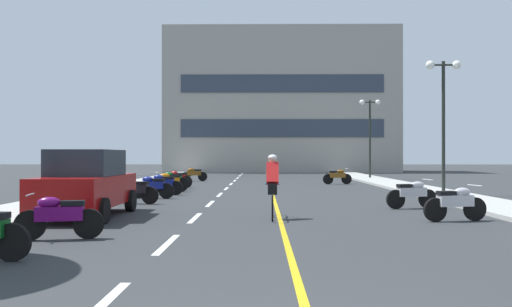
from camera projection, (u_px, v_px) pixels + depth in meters
name	position (u px, v px, depth m)	size (l,w,h in m)	color
ground_plane	(266.00, 190.00, 24.52)	(140.00, 140.00, 0.00)	#2D3033
curb_left	(133.00, 185.00, 27.60)	(2.40, 72.00, 0.12)	#A8A8A3
curb_right	(399.00, 185.00, 27.44)	(2.40, 72.00, 0.12)	#A8A8A3
lane_dash_1	(167.00, 244.00, 9.54)	(0.14, 2.20, 0.01)	silver
lane_dash_2	(195.00, 218.00, 13.54)	(0.14, 2.20, 0.01)	silver
lane_dash_3	(210.00, 204.00, 17.54)	(0.14, 2.20, 0.01)	silver
lane_dash_4	(220.00, 195.00, 21.54)	(0.14, 2.20, 0.01)	silver
lane_dash_5	(226.00, 189.00, 25.54)	(0.14, 2.20, 0.01)	silver
lane_dash_6	(231.00, 184.00, 29.54)	(0.14, 2.20, 0.01)	silver
lane_dash_7	(235.00, 181.00, 33.54)	(0.14, 2.20, 0.01)	silver
lane_dash_8	(238.00, 178.00, 37.54)	(0.14, 2.20, 0.01)	silver
lane_dash_9	(240.00, 176.00, 41.54)	(0.14, 2.20, 0.01)	silver
lane_dash_10	(242.00, 174.00, 45.54)	(0.14, 2.20, 0.01)	silver
lane_dash_11	(243.00, 172.00, 49.54)	(0.14, 2.20, 0.01)	silver
centre_line_yellow	(270.00, 186.00, 27.51)	(0.12, 66.00, 0.01)	gold
office_building	(281.00, 103.00, 52.57)	(23.02, 8.22, 14.22)	#9E998E
street_lamp_mid	(443.00, 97.00, 21.20)	(1.46, 0.36, 5.50)	black
street_lamp_far	(370.00, 121.00, 35.62)	(1.46, 0.36, 5.45)	black
parked_car_near	(87.00, 183.00, 13.76)	(1.97, 4.23, 1.82)	black
motorcycle_2	(59.00, 216.00, 10.04)	(1.69, 0.64, 0.92)	black
motorcycle_3	(456.00, 203.00, 12.87)	(1.69, 0.63, 0.92)	black
motorcycle_4	(412.00, 193.00, 15.94)	(1.68, 0.66, 0.92)	black
motorcycle_5	(135.00, 190.00, 17.48)	(1.69, 0.62, 0.92)	black
motorcycle_6	(152.00, 186.00, 19.64)	(1.70, 0.60, 0.92)	black
motorcycle_7	(163.00, 184.00, 21.42)	(1.70, 0.60, 0.92)	black
motorcycle_8	(169.00, 182.00, 23.16)	(1.64, 0.79, 0.92)	black
motorcycle_9	(172.00, 180.00, 24.90)	(1.70, 0.60, 0.92)	black
motorcycle_10	(177.00, 178.00, 26.52)	(1.63, 0.81, 0.92)	black
motorcycle_11	(338.00, 176.00, 29.44)	(1.70, 0.60, 0.92)	black
motorcycle_12	(194.00, 174.00, 32.88)	(1.70, 0.60, 0.92)	black
cyclist_rider	(273.00, 185.00, 13.41)	(0.42, 1.77, 1.71)	black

